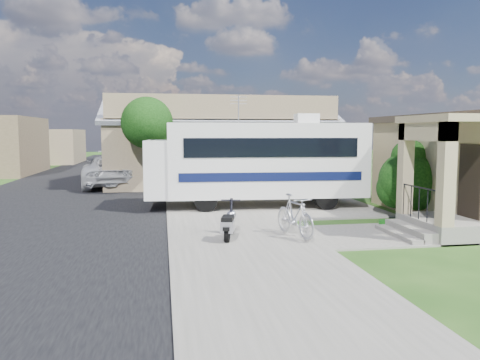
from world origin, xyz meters
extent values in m
plane|color=#193E10|center=(0.00, 0.00, 0.00)|extent=(120.00, 120.00, 0.00)
cube|color=black|center=(-7.50, 10.00, 0.01)|extent=(9.00, 80.00, 0.02)
cube|color=#65635B|center=(-1.00, 10.00, 0.03)|extent=(4.00, 80.00, 0.06)
cube|color=#65635B|center=(1.50, 4.50, 0.03)|extent=(7.00, 6.00, 0.05)
cube|color=#65635B|center=(3.00, -1.00, 0.03)|extent=(4.00, 3.00, 0.05)
cube|color=black|center=(5.48, 2.70, 1.70)|extent=(0.04, 1.10, 1.20)
cube|color=black|center=(5.48, -1.30, 1.55)|extent=(0.04, 0.95, 2.10)
cube|color=#65635B|center=(4.70, -1.30, 0.25)|extent=(1.60, 2.40, 0.50)
cube|color=#65635B|center=(3.70, -1.30, 0.16)|extent=(0.40, 2.16, 0.32)
cube|color=#65635B|center=(3.35, -1.30, 0.08)|extent=(0.35, 2.16, 0.16)
cube|color=#9A8661|center=(4.08, -0.28, 1.85)|extent=(0.35, 0.35, 2.70)
cube|color=#9A8661|center=(4.08, -2.33, 1.85)|extent=(0.35, 0.35, 2.70)
cube|color=#9A8661|center=(4.08, -1.30, 2.95)|extent=(0.35, 2.40, 0.50)
cube|color=#9A8661|center=(4.90, -1.30, 3.30)|extent=(2.10, 2.70, 0.20)
cylinder|color=black|center=(3.95, -1.30, 1.40)|extent=(0.04, 1.70, 0.04)
cube|color=#78644B|center=(0.00, 14.00, 1.80)|extent=(12.00, 8.00, 3.60)
cube|color=slate|center=(0.00, 12.00, 4.15)|extent=(12.50, 4.40, 1.78)
cube|color=slate|center=(0.00, 16.00, 4.15)|extent=(12.50, 4.40, 1.78)
cube|color=slate|center=(0.00, 14.00, 4.85)|extent=(12.50, 0.50, 0.22)
cube|color=#78644B|center=(0.00, 10.10, 4.15)|extent=(11.76, 0.20, 1.30)
cube|color=#78644B|center=(-15.00, 34.00, 1.60)|extent=(8.00, 7.00, 3.20)
cylinder|color=black|center=(-3.80, 9.00, 1.57)|extent=(0.20, 0.20, 3.15)
sphere|color=black|center=(-3.80, 9.00, 3.38)|extent=(2.40, 2.40, 2.40)
sphere|color=black|center=(-3.40, 9.20, 2.93)|extent=(1.68, 1.68, 1.68)
cylinder|color=black|center=(-3.80, 19.00, 1.65)|extent=(0.20, 0.20, 3.29)
sphere|color=black|center=(-3.80, 19.00, 3.53)|extent=(2.40, 2.40, 2.40)
sphere|color=black|center=(-3.40, 19.20, 3.06)|extent=(1.68, 1.68, 1.68)
cylinder|color=black|center=(-3.80, 28.00, 1.50)|extent=(0.20, 0.20, 3.01)
sphere|color=black|center=(-3.80, 28.00, 3.22)|extent=(2.40, 2.40, 2.40)
sphere|color=black|center=(-3.40, 28.20, 2.79)|extent=(1.68, 1.68, 1.68)
cube|color=silver|center=(0.87, 4.61, 1.88)|extent=(7.63, 3.05, 2.79)
cube|color=silver|center=(-3.31, 4.82, 1.56)|extent=(0.98, 2.59, 2.15)
cube|color=black|center=(-3.50, 4.83, 2.15)|extent=(0.18, 2.28, 0.97)
cube|color=black|center=(0.81, 3.26, 2.38)|extent=(6.38, 0.34, 0.70)
cube|color=black|center=(0.94, 5.97, 2.38)|extent=(6.38, 0.34, 0.70)
cube|color=#0A1136|center=(0.81, 3.26, 1.32)|extent=(6.75, 0.35, 0.32)
cube|color=#0A1136|center=(0.94, 5.96, 1.32)|extent=(6.75, 0.35, 0.32)
cube|color=silver|center=(2.48, 4.53, 3.47)|extent=(0.89, 0.79, 0.38)
cylinder|color=#B7B6BF|center=(-0.20, 4.66, 3.81)|extent=(0.04, 0.04, 1.07)
cylinder|color=black|center=(-1.59, 3.55, 0.48)|extent=(0.87, 0.34, 0.86)
cylinder|color=black|center=(-1.47, 5.91, 0.48)|extent=(0.87, 0.34, 0.86)
cylinder|color=black|center=(2.92, 3.33, 0.48)|extent=(0.87, 0.34, 0.86)
cylinder|color=black|center=(3.03, 5.69, 0.48)|extent=(0.87, 0.34, 0.86)
cylinder|color=black|center=(5.18, 1.51, 0.40)|extent=(0.16, 0.16, 0.80)
sphere|color=black|center=(5.18, 1.51, 1.30)|extent=(1.99, 1.99, 1.99)
sphere|color=black|center=(5.58, 1.81, 1.69)|extent=(1.59, 1.59, 1.59)
sphere|color=black|center=(4.88, 1.71, 1.00)|extent=(1.39, 1.39, 1.39)
sphere|color=black|center=(5.38, 1.21, 0.90)|extent=(1.20, 1.20, 1.20)
sphere|color=black|center=(5.18, 1.51, 2.09)|extent=(1.20, 1.20, 1.20)
cylinder|color=black|center=(-1.48, -1.33, 0.28)|extent=(0.22, 0.45, 0.43)
cylinder|color=black|center=(-1.21, -0.29, 0.28)|extent=(0.22, 0.45, 0.43)
cube|color=#B7B6BF|center=(-1.36, -0.86, 0.33)|extent=(0.42, 0.60, 0.08)
cube|color=#B7B6BF|center=(-1.45, -1.24, 0.47)|extent=(0.46, 0.61, 0.29)
cube|color=black|center=(-1.44, -1.19, 0.67)|extent=(0.43, 0.64, 0.12)
cube|color=black|center=(-1.51, -1.47, 0.45)|extent=(0.22, 0.23, 0.10)
cylinder|color=black|center=(-1.23, -0.35, 0.67)|extent=(0.16, 0.34, 0.82)
sphere|color=#B7B6BF|center=(-1.21, -0.29, 0.60)|extent=(0.27, 0.27, 0.27)
sphere|color=black|center=(-1.19, -0.21, 0.60)|extent=(0.12, 0.12, 0.12)
cylinder|color=black|center=(-1.24, -0.43, 1.04)|extent=(0.53, 0.17, 0.04)
cube|color=black|center=(-1.21, -0.29, 0.39)|extent=(0.20, 0.30, 0.06)
imported|color=#B7B6BF|center=(0.46, -0.97, 0.58)|extent=(1.02, 2.01, 1.16)
imported|color=silver|center=(-5.98, 12.76, 0.84)|extent=(3.57, 6.34, 1.67)
imported|color=silver|center=(-6.36, 20.31, 0.82)|extent=(3.34, 5.98, 1.64)
cylinder|color=#136013|center=(3.63, -0.04, 0.10)|extent=(0.45, 0.45, 0.20)
camera|label=1|loc=(-3.10, -13.24, 2.93)|focal=35.00mm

